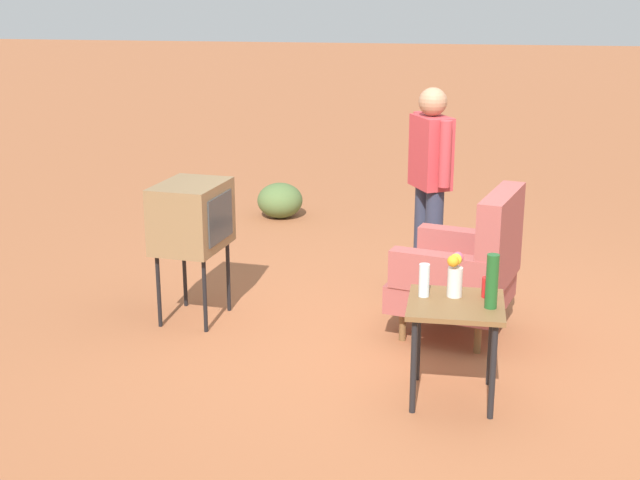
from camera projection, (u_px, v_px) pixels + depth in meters
The scene contains 10 objects.
ground_plane at pixel (421, 338), 6.20m from camera, with size 60.00×60.00×0.00m, color #A05B38.
armchair at pixel (467, 268), 6.11m from camera, with size 0.93×0.95×1.06m.
side_table at pixel (455, 317), 5.16m from camera, with size 0.56×0.56×0.61m.
tv_on_stand at pixel (192, 217), 6.34m from camera, with size 0.65×0.51×1.03m.
person_standing at pixel (430, 178), 6.88m from camera, with size 0.51×0.36×1.64m.
soda_can_red at pixel (487, 287), 5.20m from camera, with size 0.07×0.07×0.12m, color red.
bottle_wine_green at pixel (492, 281), 5.01m from camera, with size 0.07×0.07×0.32m, color #1E5623.
bottle_short_clear at pixel (424, 280), 5.21m from camera, with size 0.06×0.06×0.20m, color silver.
flower_vase at pixel (455, 273), 5.19m from camera, with size 0.15×0.10×0.27m.
shrub_near at pixel (280, 200), 9.29m from camera, with size 0.48×0.48×0.37m, color #516B38.
Camera 1 is at (5.79, 0.23, 2.42)m, focal length 49.35 mm.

